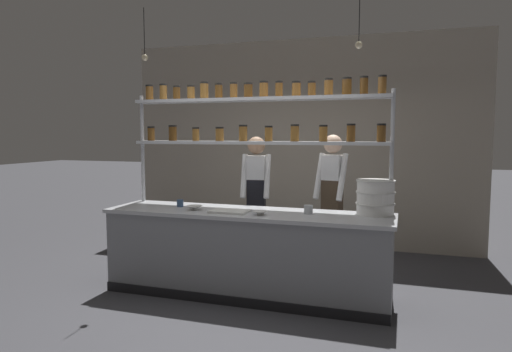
{
  "coord_description": "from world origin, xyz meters",
  "views": [
    {
      "loc": [
        1.6,
        -4.57,
        1.75
      ],
      "look_at": [
        0.04,
        0.2,
        1.28
      ],
      "focal_mm": 32.0,
      "sensor_mm": 36.0,
      "label": 1
    }
  ],
  "objects_px": {
    "chef_left": "(256,194)",
    "chef_center": "(332,196)",
    "cutting_board": "(230,211)",
    "container_stack": "(375,197)",
    "prep_bowl_center_front": "(260,213)",
    "serving_cup_front": "(308,210)",
    "spice_shelf_unit": "(257,122)",
    "prep_bowl_near_left": "(195,208)",
    "serving_cup_by_board": "(180,203)"
  },
  "relations": [
    {
      "from": "serving_cup_by_board",
      "to": "prep_bowl_center_front",
      "type": "bearing_deg",
      "value": -12.71
    },
    {
      "from": "cutting_board",
      "to": "prep_bowl_center_front",
      "type": "distance_m",
      "value": 0.36
    },
    {
      "from": "serving_cup_front",
      "to": "serving_cup_by_board",
      "type": "distance_m",
      "value": 1.49
    },
    {
      "from": "spice_shelf_unit",
      "to": "chef_left",
      "type": "distance_m",
      "value": 1.02
    },
    {
      "from": "serving_cup_front",
      "to": "container_stack",
      "type": "bearing_deg",
      "value": 15.32
    },
    {
      "from": "chef_left",
      "to": "prep_bowl_center_front",
      "type": "xyz_separation_m",
      "value": [
        0.36,
        -0.98,
        -0.05
      ]
    },
    {
      "from": "prep_bowl_near_left",
      "to": "prep_bowl_center_front",
      "type": "relative_size",
      "value": 1.08
    },
    {
      "from": "chef_left",
      "to": "serving_cup_front",
      "type": "bearing_deg",
      "value": -52.0
    },
    {
      "from": "chef_center",
      "to": "cutting_board",
      "type": "xyz_separation_m",
      "value": [
        -0.93,
        -0.96,
        -0.08
      ]
    },
    {
      "from": "chef_center",
      "to": "container_stack",
      "type": "height_order",
      "value": "chef_center"
    },
    {
      "from": "spice_shelf_unit",
      "to": "cutting_board",
      "type": "bearing_deg",
      "value": -108.79
    },
    {
      "from": "spice_shelf_unit",
      "to": "serving_cup_by_board",
      "type": "relative_size",
      "value": 36.74
    },
    {
      "from": "container_stack",
      "to": "prep_bowl_center_front",
      "type": "relative_size",
      "value": 2.49
    },
    {
      "from": "cutting_board",
      "to": "prep_bowl_center_front",
      "type": "height_order",
      "value": "prep_bowl_center_front"
    },
    {
      "from": "cutting_board",
      "to": "spice_shelf_unit",
      "type": "bearing_deg",
      "value": 71.21
    },
    {
      "from": "container_stack",
      "to": "cutting_board",
      "type": "xyz_separation_m",
      "value": [
        -1.47,
        -0.36,
        -0.17
      ]
    },
    {
      "from": "container_stack",
      "to": "serving_cup_front",
      "type": "xyz_separation_m",
      "value": [
        -0.66,
        -0.18,
        -0.13
      ]
    },
    {
      "from": "prep_bowl_center_front",
      "to": "serving_cup_front",
      "type": "xyz_separation_m",
      "value": [
        0.45,
        0.23,
        0.02
      ]
    },
    {
      "from": "spice_shelf_unit",
      "to": "prep_bowl_center_front",
      "type": "bearing_deg",
      "value": -68.49
    },
    {
      "from": "spice_shelf_unit",
      "to": "prep_bowl_near_left",
      "type": "bearing_deg",
      "value": -143.08
    },
    {
      "from": "serving_cup_by_board",
      "to": "chef_center",
      "type": "bearing_deg",
      "value": 25.79
    },
    {
      "from": "cutting_board",
      "to": "prep_bowl_near_left",
      "type": "height_order",
      "value": "prep_bowl_near_left"
    },
    {
      "from": "chef_left",
      "to": "chef_center",
      "type": "distance_m",
      "value": 0.94
    },
    {
      "from": "serving_cup_by_board",
      "to": "spice_shelf_unit",
      "type": "bearing_deg",
      "value": 18.37
    },
    {
      "from": "cutting_board",
      "to": "serving_cup_front",
      "type": "relative_size",
      "value": 4.35
    },
    {
      "from": "container_stack",
      "to": "chef_left",
      "type": "bearing_deg",
      "value": 158.89
    },
    {
      "from": "chef_left",
      "to": "cutting_board",
      "type": "height_order",
      "value": "chef_left"
    },
    {
      "from": "chef_center",
      "to": "cutting_board",
      "type": "distance_m",
      "value": 1.34
    },
    {
      "from": "serving_cup_front",
      "to": "cutting_board",
      "type": "bearing_deg",
      "value": -167.86
    },
    {
      "from": "prep_bowl_near_left",
      "to": "spice_shelf_unit",
      "type": "bearing_deg",
      "value": 36.92
    },
    {
      "from": "chef_left",
      "to": "chef_center",
      "type": "bearing_deg",
      "value": -7.19
    },
    {
      "from": "chef_left",
      "to": "prep_bowl_center_front",
      "type": "bearing_deg",
      "value": -78.99
    },
    {
      "from": "chef_left",
      "to": "chef_center",
      "type": "relative_size",
      "value": 0.99
    },
    {
      "from": "spice_shelf_unit",
      "to": "chef_center",
      "type": "distance_m",
      "value": 1.27
    },
    {
      "from": "chef_center",
      "to": "prep_bowl_center_front",
      "type": "distance_m",
      "value": 1.17
    },
    {
      "from": "container_stack",
      "to": "serving_cup_by_board",
      "type": "relative_size",
      "value": 4.9
    },
    {
      "from": "prep_bowl_center_front",
      "to": "serving_cup_by_board",
      "type": "relative_size",
      "value": 1.97
    },
    {
      "from": "container_stack",
      "to": "prep_bowl_center_front",
      "type": "distance_m",
      "value": 1.2
    },
    {
      "from": "chef_center",
      "to": "prep_bowl_near_left",
      "type": "bearing_deg",
      "value": -132.2
    },
    {
      "from": "cutting_board",
      "to": "chef_left",
      "type": "bearing_deg",
      "value": 90.33
    },
    {
      "from": "chef_center",
      "to": "serving_cup_by_board",
      "type": "xyz_separation_m",
      "value": [
        -1.61,
        -0.78,
        -0.05
      ]
    },
    {
      "from": "spice_shelf_unit",
      "to": "prep_bowl_near_left",
      "type": "relative_size",
      "value": 17.21
    },
    {
      "from": "chef_left",
      "to": "prep_bowl_center_front",
      "type": "height_order",
      "value": "chef_left"
    },
    {
      "from": "chef_center",
      "to": "prep_bowl_center_front",
      "type": "xyz_separation_m",
      "value": [
        -0.58,
        -1.01,
        -0.07
      ]
    },
    {
      "from": "cutting_board",
      "to": "serving_cup_front",
      "type": "bearing_deg",
      "value": 12.14
    },
    {
      "from": "spice_shelf_unit",
      "to": "prep_bowl_center_front",
      "type": "relative_size",
      "value": 18.66
    },
    {
      "from": "prep_bowl_center_front",
      "to": "serving_cup_by_board",
      "type": "bearing_deg",
      "value": 167.29
    },
    {
      "from": "chef_center",
      "to": "serving_cup_by_board",
      "type": "height_order",
      "value": "chef_center"
    },
    {
      "from": "prep_bowl_near_left",
      "to": "serving_cup_front",
      "type": "bearing_deg",
      "value": 6.91
    },
    {
      "from": "prep_bowl_near_left",
      "to": "prep_bowl_center_front",
      "type": "distance_m",
      "value": 0.78
    }
  ]
}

